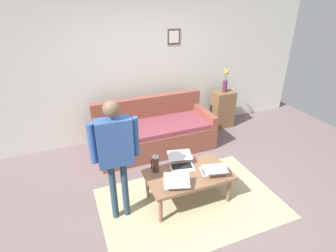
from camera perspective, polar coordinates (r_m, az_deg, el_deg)
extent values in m
plane|color=#6E5C5E|center=(3.96, 4.32, -15.09)|extent=(7.68, 7.68, 0.00)
cube|color=tan|center=(3.92, 4.64, -15.55)|extent=(2.39, 1.56, 0.01)
cube|color=silver|center=(5.17, -6.13, 12.16)|extent=(7.04, 0.10, 2.70)
cube|color=#503B37|center=(5.25, 1.21, 17.97)|extent=(0.25, 0.02, 0.28)
cube|color=silver|center=(5.24, 1.25, 17.95)|extent=(0.19, 0.00, 0.21)
cube|color=brown|center=(4.97, -2.67, -2.56)|extent=(2.06, 0.87, 0.42)
cube|color=brown|center=(4.83, -2.66, -0.08)|extent=(1.82, 0.79, 0.08)
cube|color=brown|center=(5.08, -4.16, 3.63)|extent=(2.06, 0.14, 0.46)
cube|color=brown|center=(5.19, 7.37, 2.41)|extent=(0.12, 0.87, 0.20)
cube|color=brown|center=(4.63, -14.10, -1.35)|extent=(0.12, 0.87, 0.20)
cube|color=brown|center=(3.74, 4.18, -10.04)|extent=(1.12, 0.65, 0.04)
cylinder|color=brown|center=(3.90, 12.45, -12.79)|extent=(0.05, 0.05, 0.38)
cylinder|color=brown|center=(3.54, -1.55, -16.93)|extent=(0.05, 0.05, 0.38)
cylinder|color=brown|center=(4.24, 8.62, -8.84)|extent=(0.05, 0.05, 0.38)
cylinder|color=#806347|center=(3.91, -4.27, -12.09)|extent=(0.05, 0.05, 0.38)
cube|color=silver|center=(3.83, 2.91, -8.52)|extent=(0.37, 0.29, 0.01)
cube|color=black|center=(3.84, 2.85, -8.28)|extent=(0.30, 0.19, 0.00)
cube|color=silver|center=(3.87, 2.48, -6.03)|extent=(0.37, 0.27, 0.05)
cube|color=silver|center=(3.87, 2.49, -6.05)|extent=(0.33, 0.25, 0.04)
cube|color=silver|center=(3.54, 1.70, -11.79)|extent=(0.37, 0.32, 0.01)
cube|color=black|center=(3.52, 1.73, -11.88)|extent=(0.29, 0.22, 0.00)
cube|color=silver|center=(3.42, 1.84, -11.13)|extent=(0.36, 0.29, 0.10)
cube|color=black|center=(3.42, 1.84, -11.10)|extent=(0.32, 0.26, 0.08)
cube|color=silver|center=(3.80, 9.13, -9.18)|extent=(0.35, 0.28, 0.01)
cube|color=black|center=(3.78, 9.21, -9.23)|extent=(0.29, 0.18, 0.00)
cube|color=silver|center=(3.66, 9.70, -8.73)|extent=(0.35, 0.27, 0.02)
cube|color=#192B27|center=(3.66, 9.69, -8.71)|extent=(0.32, 0.24, 0.01)
cylinder|color=#4C3323|center=(3.70, -2.58, -7.90)|extent=(0.09, 0.09, 0.22)
cylinder|color=#B7B7BC|center=(3.64, -2.62, -6.40)|extent=(0.09, 0.09, 0.02)
sphere|color=#B2B2B7|center=(3.63, -2.63, -6.09)|extent=(0.03, 0.03, 0.03)
cube|color=black|center=(3.68, -3.46, -7.95)|extent=(0.01, 0.01, 0.15)
cube|color=brown|center=(5.85, 11.22, 3.46)|extent=(0.42, 0.32, 0.76)
cylinder|color=#522847|center=(5.68, 11.65, 8.04)|extent=(0.10, 0.10, 0.23)
cylinder|color=#3D7038|center=(5.62, 11.74, 10.24)|extent=(0.03, 0.01, 0.22)
sphere|color=yellow|center=(5.61, 11.75, 11.34)|extent=(0.03, 0.03, 0.03)
cylinder|color=#3D7038|center=(5.62, 12.03, 9.88)|extent=(0.02, 0.03, 0.16)
sphere|color=#E5505B|center=(5.59, 12.25, 10.64)|extent=(0.04, 0.04, 0.04)
cylinder|color=#3D7038|center=(5.60, 11.88, 9.95)|extent=(0.01, 0.01, 0.18)
sphere|color=yellow|center=(5.57, 11.97, 10.82)|extent=(0.06, 0.06, 0.06)
cylinder|color=#3D7038|center=(5.62, 12.02, 10.12)|extent=(0.01, 0.04, 0.20)
sphere|color=gold|center=(5.61, 12.25, 11.10)|extent=(0.04, 0.04, 0.04)
cylinder|color=#2A3F4F|center=(3.53, -11.21, -13.19)|extent=(0.08, 0.08, 0.80)
cylinder|color=#2A3F4F|center=(3.54, -8.86, -12.78)|extent=(0.08, 0.08, 0.80)
cube|color=#31528F|center=(3.15, -11.01, -3.31)|extent=(0.41, 0.19, 0.57)
cylinder|color=#31528F|center=(3.12, -15.41, -3.55)|extent=(0.08, 0.08, 0.48)
cylinder|color=#31528F|center=(3.17, -6.78, -2.17)|extent=(0.08, 0.08, 0.48)
sphere|color=brown|center=(2.97, -11.68, 3.50)|extent=(0.18, 0.18, 0.18)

